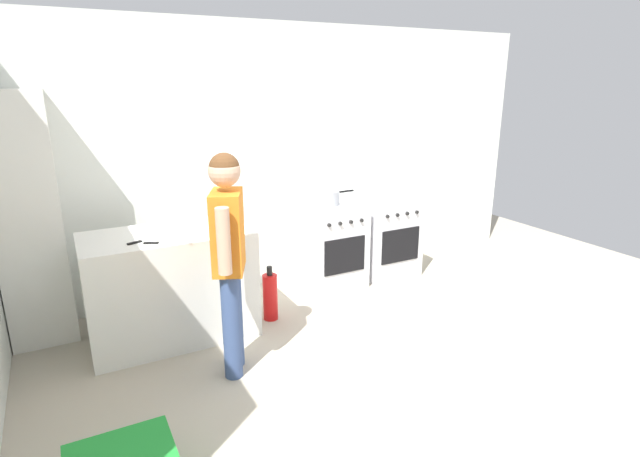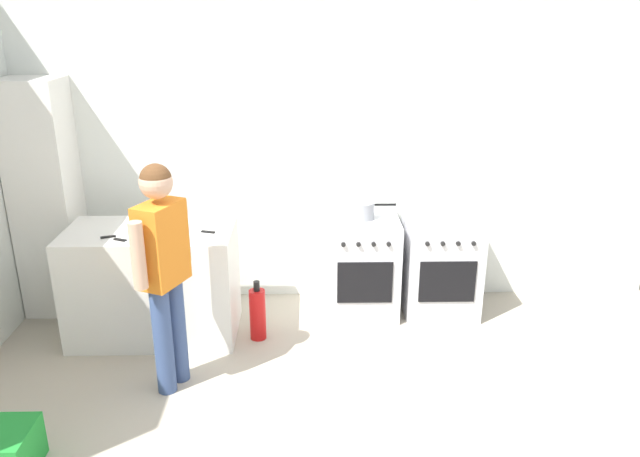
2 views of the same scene
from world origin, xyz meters
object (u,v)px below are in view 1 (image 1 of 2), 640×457
oven_left (330,245)px  larder_cabinet (28,222)px  oven_right (384,235)px  knife_bread (166,243)px  fire_extinguisher (270,296)px  knife_utility (219,227)px  person (229,247)px  pot (330,198)px  knife_carving (146,240)px

oven_left → larder_cabinet: 2.71m
oven_right → larder_cabinet: bearing=178.2°
knife_bread → fire_extinguisher: 1.13m
fire_extinguisher → larder_cabinet: (-1.78, 0.58, 0.78)m
knife_utility → person: 0.70m
pot → fire_extinguisher: (-0.87, -0.48, -0.71)m
pot → fire_extinguisher: 1.22m
fire_extinguisher → larder_cabinet: larder_cabinet is taller
knife_carving → larder_cabinet: 0.99m
oven_left → knife_carving: bearing=-164.9°
oven_right → knife_bread: size_ratio=2.55×
knife_utility → fire_extinguisher: bearing=-6.6°
knife_bread → knife_carving: bearing=129.3°
oven_left → knife_utility: knife_utility is taller
oven_right → knife_bread: bearing=-165.1°
knife_carving → knife_bread: (0.12, -0.14, -0.00)m
knife_bread → larder_cabinet: 1.17m
knife_utility → person: person is taller
person → fire_extinguisher: bearing=49.3°
oven_left → knife_utility: size_ratio=3.43×
oven_left → knife_utility: 1.44m
knife_utility → fire_extinguisher: size_ratio=0.50×
knife_carving → fire_extinguisher: size_ratio=0.64×
oven_left → oven_right: bearing=0.0°
knife_utility → larder_cabinet: bearing=158.7°
oven_left → person: bearing=-141.8°
pot → person: 1.81m
oven_right → pot: (-0.67, 0.00, 0.50)m
pot → knife_utility: bearing=-161.5°
oven_left → person: 1.89m
knife_carving → knife_bread: 0.18m
larder_cabinet → knife_carving: bearing=-37.9°
pot → knife_carving: size_ratio=1.14×
pot → oven_left: bearing=-166.2°
oven_right → person: size_ratio=0.53×
knife_carving → knife_utility: 0.59m
knife_bread → knife_utility: bearing=24.7°
knife_bread → pot: bearing=20.2°
knife_bread → larder_cabinet: (-0.90, 0.75, 0.10)m
knife_utility → oven_left: bearing=18.5°
oven_left → knife_utility: (-1.28, -0.43, 0.48)m
oven_right → knife_bread: 2.56m
knife_carving → knife_utility: same height
oven_right → knife_utility: 2.06m
pot → knife_carving: bearing=-164.9°
oven_left → larder_cabinet: size_ratio=0.42×
oven_left → pot: size_ratio=2.33×
oven_right → pot: 0.84m
knife_bread → person: person is taller
knife_carving → oven_right: bearing=11.2°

